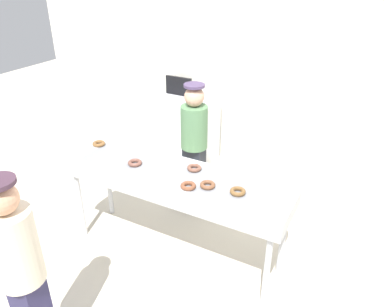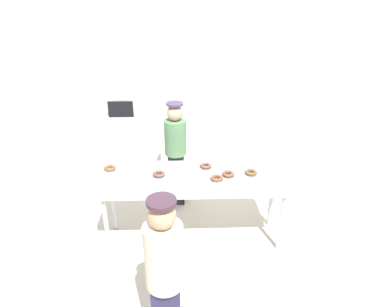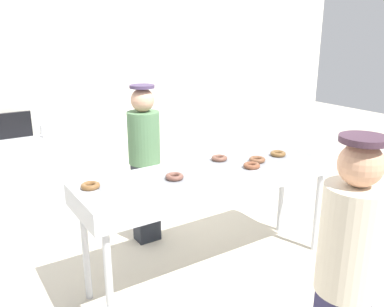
# 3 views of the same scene
# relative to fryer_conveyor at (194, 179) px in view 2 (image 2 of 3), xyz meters

# --- Properties ---
(ground_plane) EXTENTS (16.00, 16.00, 0.00)m
(ground_plane) POSITION_rel_fryer_conveyor_xyz_m (0.00, 0.00, -0.92)
(ground_plane) COLOR beige
(back_wall) EXTENTS (8.00, 0.12, 3.05)m
(back_wall) POSITION_rel_fryer_conveyor_xyz_m (0.00, 2.42, 0.61)
(back_wall) COLOR silver
(back_wall) RESTS_ON ground
(fryer_conveyor) EXTENTS (2.37, 0.65, 1.01)m
(fryer_conveyor) POSITION_rel_fryer_conveyor_xyz_m (0.00, 0.00, 0.00)
(fryer_conveyor) COLOR #B7BABF
(fryer_conveyor) RESTS_ON ground
(chocolate_donut_0) EXTENTS (0.19, 0.19, 0.04)m
(chocolate_donut_0) POSITION_rel_fryer_conveyor_xyz_m (0.41, -0.08, 0.11)
(chocolate_donut_0) COLOR brown
(chocolate_donut_0) RESTS_ON fryer_conveyor
(chocolate_donut_1) EXTENTS (0.17, 0.17, 0.04)m
(chocolate_donut_1) POSITION_rel_fryer_conveyor_xyz_m (-0.42, -0.05, 0.11)
(chocolate_donut_1) COLOR brown
(chocolate_donut_1) RESTS_ON fryer_conveyor
(chocolate_donut_2) EXTENTS (0.18, 0.18, 0.04)m
(chocolate_donut_2) POSITION_rel_fryer_conveyor_xyz_m (-1.04, 0.12, 0.11)
(chocolate_donut_2) COLOR brown
(chocolate_donut_2) RESTS_ON fryer_conveyor
(chocolate_donut_3) EXTENTS (0.18, 0.18, 0.04)m
(chocolate_donut_3) POSITION_rel_fryer_conveyor_xyz_m (0.16, 0.14, 0.11)
(chocolate_donut_3) COLOR brown
(chocolate_donut_3) RESTS_ON fryer_conveyor
(chocolate_donut_4) EXTENTS (0.17, 0.17, 0.04)m
(chocolate_donut_4) POSITION_rel_fryer_conveyor_xyz_m (0.26, -0.18, 0.11)
(chocolate_donut_4) COLOR brown
(chocolate_donut_4) RESTS_ON fryer_conveyor
(chocolate_donut_5) EXTENTS (0.20, 0.20, 0.04)m
(chocolate_donut_5) POSITION_rel_fryer_conveyor_xyz_m (0.70, -0.05, 0.11)
(chocolate_donut_5) COLOR brown
(chocolate_donut_5) RESTS_ON fryer_conveyor
(worker_baker) EXTENTS (0.32, 0.32, 1.63)m
(worker_baker) POSITION_rel_fryer_conveyor_xyz_m (-0.23, 0.86, -0.00)
(worker_baker) COLOR black
(worker_baker) RESTS_ON ground
(customer_waiting) EXTENTS (0.31, 0.31, 1.67)m
(customer_waiting) POSITION_rel_fryer_conveyor_xyz_m (-0.30, -1.56, 0.01)
(customer_waiting) COLOR #282548
(customer_waiting) RESTS_ON ground
(prep_counter) EXTENTS (1.43, 0.59, 0.95)m
(prep_counter) POSITION_rel_fryer_conveyor_xyz_m (-1.23, 1.97, -0.44)
(prep_counter) COLOR #B7BABF
(prep_counter) RESTS_ON ground
(paper_cup_0) EXTENTS (0.09, 0.09, 0.13)m
(paper_cup_0) POSITION_rel_fryer_conveyor_xyz_m (-0.88, 2.19, 0.10)
(paper_cup_0) COLOR white
(paper_cup_0) RESTS_ON prep_counter
(paper_cup_1) EXTENTS (0.09, 0.09, 0.13)m
(paper_cup_1) POSITION_rel_fryer_conveyor_xyz_m (-0.90, 2.02, 0.10)
(paper_cup_1) COLOR white
(paper_cup_1) RESTS_ON prep_counter
(paper_cup_2) EXTENTS (0.09, 0.09, 0.13)m
(paper_cup_2) POSITION_rel_fryer_conveyor_xyz_m (-1.55, 1.76, 0.10)
(paper_cup_2) COLOR white
(paper_cup_2) RESTS_ON prep_counter
(menu_display) EXTENTS (0.44, 0.04, 0.29)m
(menu_display) POSITION_rel_fryer_conveyor_xyz_m (-1.23, 2.21, 0.18)
(menu_display) COLOR black
(menu_display) RESTS_ON prep_counter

